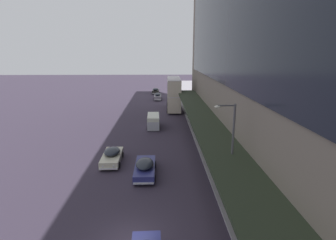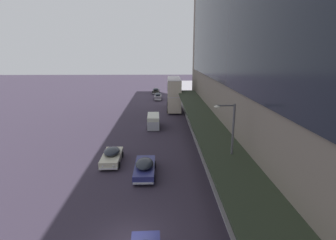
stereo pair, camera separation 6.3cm
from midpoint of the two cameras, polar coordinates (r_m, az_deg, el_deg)
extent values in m
cube|color=#969298|center=(19.52, 29.18, -21.85)|extent=(10.00, 180.00, 0.15)
cube|color=#273020|center=(15.74, 16.04, -13.07)|extent=(3.20, 72.00, 0.24)
cube|color=beige|center=(51.55, 1.23, 4.18)|extent=(2.68, 9.71, 2.84)
cube|color=black|center=(51.49, 1.23, 4.55)|extent=(2.70, 8.94, 1.25)
cube|color=silver|center=(51.31, 1.23, 5.79)|extent=(2.58, 9.71, 0.12)
cube|color=beige|center=(51.10, 1.24, 7.42)|extent=(2.68, 9.71, 2.84)
cube|color=black|center=(51.06, 1.25, 7.80)|extent=(2.70, 8.94, 1.25)
cube|color=silver|center=(50.94, 1.25, 9.06)|extent=(2.58, 9.71, 0.12)
cube|color=black|center=(55.81, 1.13, 9.24)|extent=(1.23, 0.09, 0.36)
cylinder|color=black|center=(55.00, -0.14, 3.50)|extent=(0.27, 1.01, 1.00)
cylinder|color=black|center=(55.05, 2.42, 3.50)|extent=(0.27, 1.01, 1.00)
cylinder|color=black|center=(48.86, -0.15, 2.08)|extent=(0.27, 1.01, 1.00)
cylinder|color=black|center=(48.92, 2.74, 2.08)|extent=(0.27, 1.01, 1.00)
cube|color=gray|center=(62.84, -2.27, 5.02)|extent=(1.63, 4.49, 0.85)
ellipsoid|color=#1E232D|center=(62.50, -2.28, 5.64)|extent=(1.43, 2.47, 0.65)
cube|color=silver|center=(65.14, -2.25, 5.12)|extent=(1.52, 0.13, 0.14)
cube|color=silver|center=(60.63, -2.28, 4.40)|extent=(1.52, 0.13, 0.14)
sphere|color=silver|center=(65.06, -2.65, 5.39)|extent=(0.18, 0.18, 0.18)
sphere|color=silver|center=(65.05, -1.86, 5.40)|extent=(0.18, 0.18, 0.18)
cylinder|color=black|center=(64.27, -2.97, 4.93)|extent=(0.14, 0.64, 0.64)
cylinder|color=black|center=(64.26, -1.54, 4.95)|extent=(0.14, 0.64, 0.64)
cylinder|color=black|center=(61.54, -3.03, 4.50)|extent=(0.14, 0.64, 0.64)
cylinder|color=black|center=(61.52, -1.53, 4.51)|extent=(0.14, 0.64, 0.64)
cube|color=black|center=(72.21, -2.73, 6.24)|extent=(1.85, 4.23, 0.79)
ellipsoid|color=#1E232D|center=(71.91, -2.74, 6.74)|extent=(1.57, 2.35, 0.59)
cube|color=silver|center=(74.35, -2.63, 6.30)|extent=(1.61, 0.18, 0.14)
cube|color=silver|center=(70.14, -2.83, 5.79)|extent=(1.61, 0.18, 0.14)
sphere|color=silver|center=(74.31, -2.99, 6.51)|extent=(0.18, 0.18, 0.18)
sphere|color=silver|center=(74.25, -2.27, 6.52)|extent=(0.18, 0.18, 0.18)
cylinder|color=black|center=(73.58, -3.33, 6.16)|extent=(0.16, 0.64, 0.64)
cylinder|color=black|center=(73.48, -2.00, 6.16)|extent=(0.16, 0.64, 0.64)
cylinder|color=black|center=(71.03, -3.47, 5.85)|extent=(0.16, 0.64, 0.64)
cylinder|color=black|center=(70.93, -2.10, 5.86)|extent=(0.16, 0.64, 0.64)
sphere|color=silver|center=(16.75, -6.45, -23.89)|extent=(0.18, 0.18, 0.18)
sphere|color=silver|center=(16.72, -3.13, -23.87)|extent=(0.18, 0.18, 0.18)
cube|color=navy|center=(24.85, -5.10, -10.50)|extent=(1.87, 4.80, 0.71)
ellipsoid|color=#1E232D|center=(24.37, -5.17, -9.42)|extent=(1.63, 2.64, 0.59)
cube|color=silver|center=(27.15, -4.81, -8.71)|extent=(1.74, 0.13, 0.14)
cube|color=silver|center=(22.76, -5.43, -13.58)|extent=(1.74, 0.13, 0.14)
sphere|color=silver|center=(27.06, -5.90, -8.24)|extent=(0.18, 0.18, 0.18)
sphere|color=silver|center=(27.00, -3.75, -8.24)|extent=(0.18, 0.18, 0.18)
cylinder|color=black|center=(26.36, -6.93, -9.63)|extent=(0.14, 0.64, 0.64)
cylinder|color=black|center=(26.26, -2.89, -9.63)|extent=(0.14, 0.64, 0.64)
cylinder|color=black|center=(23.70, -7.56, -12.56)|extent=(0.14, 0.64, 0.64)
cylinder|color=black|center=(23.59, -3.01, -12.59)|extent=(0.14, 0.64, 0.64)
cube|color=beige|center=(27.80, -12.16, -7.98)|extent=(1.93, 4.47, 0.71)
ellipsoid|color=#1E232D|center=(27.78, -12.16, -6.65)|extent=(1.66, 2.47, 0.55)
cube|color=silver|center=(25.83, -12.94, -10.32)|extent=(1.74, 0.16, 0.14)
cube|color=silver|center=(29.95, -11.46, -6.68)|extent=(1.74, 0.16, 0.14)
sphere|color=silver|center=(25.67, -11.84, -9.80)|extent=(0.18, 0.18, 0.18)
sphere|color=silver|center=(25.85, -14.07, -9.76)|extent=(0.18, 0.18, 0.18)
cylinder|color=black|center=(26.51, -10.63, -9.64)|extent=(0.16, 0.64, 0.64)
cylinder|color=black|center=(26.82, -14.55, -9.57)|extent=(0.16, 0.64, 0.64)
cylinder|color=black|center=(29.01, -9.92, -7.42)|extent=(0.16, 0.64, 0.64)
cylinder|color=black|center=(29.30, -13.49, -7.39)|extent=(0.16, 0.64, 0.64)
cube|color=#B5B8C2|center=(39.47, -3.25, -0.60)|extent=(1.84, 4.34, 1.29)
cube|color=silver|center=(39.28, -3.27, 0.51)|extent=(1.80, 4.25, 0.83)
cube|color=black|center=(39.30, -3.26, 0.38)|extent=(1.87, 3.91, 0.41)
ellipsoid|color=#B5B8C2|center=(41.47, -3.22, 0.35)|extent=(1.62, 0.63, 1.11)
cylinder|color=black|center=(40.81, -4.45, -0.75)|extent=(0.17, 0.64, 0.64)
cylinder|color=black|center=(40.79, -2.00, -0.72)|extent=(0.17, 0.64, 0.64)
cylinder|color=black|center=(38.41, -4.56, -1.73)|extent=(0.17, 0.64, 0.64)
cylinder|color=black|center=(38.39, -1.95, -1.70)|extent=(0.17, 0.64, 0.64)
cylinder|color=black|center=(22.09, 11.58, -14.16)|extent=(0.16, 0.16, 0.85)
cylinder|color=black|center=(22.23, 11.57, -13.96)|extent=(0.16, 0.16, 0.85)
cube|color=black|center=(21.80, 11.68, -12.27)|extent=(0.32, 0.44, 0.70)
cylinder|color=black|center=(21.55, 11.69, -12.50)|extent=(0.10, 0.10, 0.63)
cylinder|color=black|center=(22.02, 11.68, -11.89)|extent=(0.10, 0.10, 0.63)
sphere|color=tan|center=(21.60, 11.74, -11.18)|extent=(0.22, 0.22, 0.22)
cylinder|color=black|center=(21.56, 11.76, -11.00)|extent=(0.33, 0.33, 0.02)
cylinder|color=black|center=(21.54, 11.76, -10.85)|extent=(0.21, 0.21, 0.12)
cylinder|color=#4C4C51|center=(19.41, 13.65, -7.56)|extent=(0.16, 0.16, 7.52)
cylinder|color=#4C4C51|center=(18.22, 12.51, 3.10)|extent=(1.20, 0.10, 0.10)
ellipsoid|color=silver|center=(18.10, 10.65, 2.86)|extent=(0.44, 0.28, 0.20)
camera|label=1|loc=(0.03, -90.05, -0.01)|focal=28.00mm
camera|label=2|loc=(0.03, 89.95, 0.01)|focal=28.00mm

